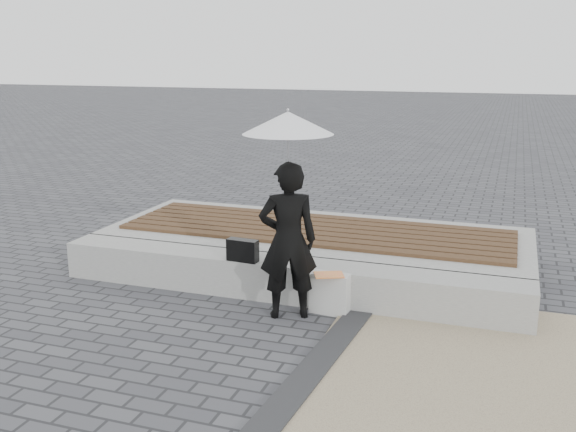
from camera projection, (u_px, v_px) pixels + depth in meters
The scene contains 10 objects.
ground at pixel (217, 362), 5.39m from camera, with size 80.00×80.00×0.00m, color #4B4C50.
edging_band at pixel (283, 406), 4.69m from camera, with size 0.25×5.20×0.04m, color #2D2D2F.
seating_ledge at pixel (282, 278), 6.81m from camera, with size 5.00×0.45×0.40m, color #AEAEA9.
timber_platform at pixel (316, 247), 7.91m from camera, with size 5.00×2.00×0.40m, color #AFAEA9.
timber_decking at pixel (316, 229), 7.86m from camera, with size 4.60×1.40×0.04m, color brown, non-canonical shape.
woman at pixel (288, 241), 6.17m from camera, with size 0.55×0.36×1.52m, color black.
parasol at pixel (288, 123), 5.90m from camera, with size 0.84×0.84×1.07m.
handbag at pixel (243, 250), 6.70m from camera, with size 0.33×0.11×0.23m, color black.
canvas_tote at pixel (330, 293), 6.37m from camera, with size 0.39×0.16×0.41m, color silver.
magazine at pixel (329, 275), 6.28m from camera, with size 0.28×0.20×0.01m, color #FB3A3E.
Camera 1 is at (2.17, -4.47, 2.48)m, focal length 40.78 mm.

